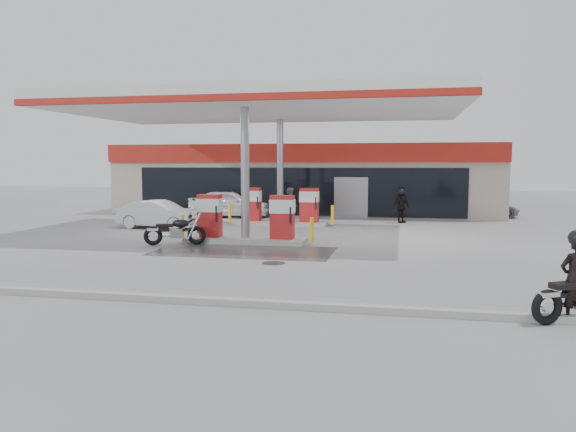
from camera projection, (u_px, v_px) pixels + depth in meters
name	position (u px, v px, depth m)	size (l,w,h in m)	color
ground	(229.00, 251.00, 18.95)	(90.00, 90.00, 0.00)	gray
wet_patch	(244.00, 251.00, 18.85)	(6.00, 3.00, 0.00)	#4C4C4F
drain_cover	(274.00, 263.00, 16.60)	(0.70, 0.70, 0.01)	#38383A
kerb	(131.00, 297.00, 12.12)	(28.00, 0.25, 0.15)	gray
store_building	(308.00, 178.00, 34.30)	(22.00, 8.22, 4.00)	#C1B3A2
canopy	(265.00, 107.00, 23.33)	(16.00, 10.02, 5.51)	silver
pump_island_near	(246.00, 224.00, 20.83)	(5.14, 1.30, 1.78)	#9E9E99
pump_island_far	(280.00, 210.00, 26.69)	(5.14, 1.30, 1.78)	#9E9E99
biker_main	(575.00, 279.00, 10.40)	(0.60, 0.39, 1.63)	black
parked_motorcycle	(176.00, 231.00, 20.26)	(2.14, 1.06, 1.14)	black
sedan_white	(229.00, 204.00, 30.51)	(1.77, 4.41, 1.50)	white
attendant	(290.00, 204.00, 28.63)	(0.83, 0.65, 1.72)	slate
hatchback_silver	(160.00, 214.00, 25.37)	(1.35, 3.88, 1.28)	#B4B7BC
parked_car_left	(188.00, 201.00, 33.94)	(1.90, 4.68, 1.36)	#161D4A
parked_car_right	(483.00, 208.00, 30.55)	(1.75, 3.79, 1.05)	gray
biker_walking	(401.00, 207.00, 27.69)	(0.93, 0.39, 1.59)	black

